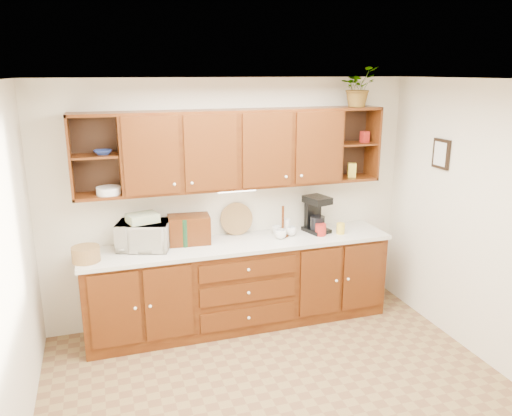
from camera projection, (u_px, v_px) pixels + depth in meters
floor at (288, 403)px, 4.13m from camera, size 4.00×4.00×0.00m
ceiling at (295, 80)px, 3.44m from camera, size 4.00×4.00×0.00m
back_wall at (231, 201)px, 5.39m from camera, size 4.00×0.00×4.00m
left_wall at (1, 290)px, 3.20m from camera, size 0.00×3.50×3.50m
right_wall at (503, 231)px, 4.38m from camera, size 0.00×3.50×3.50m
base_cabinets at (240, 285)px, 5.34m from camera, size 3.20×0.60×0.90m
countertop at (240, 243)px, 5.21m from camera, size 3.24×0.64×0.04m
upper_cabinets at (236, 149)px, 5.09m from camera, size 3.20×0.33×0.80m
undercabinet_light at (237, 190)px, 5.15m from camera, size 0.40×0.05×0.02m
framed_picture at (441, 154)px, 5.05m from camera, size 0.03×0.24×0.30m
wicker_basket at (86, 254)px, 4.65m from camera, size 0.33×0.33×0.14m
microwave at (144, 236)px, 4.96m from camera, size 0.58×0.48×0.28m
towel_stack at (143, 218)px, 4.91m from camera, size 0.33×0.28×0.09m
wine_bottle at (185, 233)px, 5.02m from camera, size 0.08×0.08×0.29m
woven_tray at (237, 233)px, 5.44m from camera, size 0.36×0.12×0.35m
bread_box at (189, 229)px, 5.13m from camera, size 0.44×0.29×0.29m
mug_tree at (283, 231)px, 5.37m from camera, size 0.28×0.29×0.34m
canister_red at (321, 230)px, 5.39m from camera, size 0.14×0.14×0.13m
canister_white at (287, 227)px, 5.41m from camera, size 0.10×0.10×0.17m
canister_yellow at (341, 228)px, 5.45m from camera, size 0.12×0.12×0.12m
coffee_maker at (316, 214)px, 5.50m from camera, size 0.28×0.32×0.40m
bowl_stack at (103, 152)px, 4.70m from camera, size 0.17×0.17×0.04m
plate_stack at (109, 191)px, 4.77m from camera, size 0.28×0.28×0.07m
pantry_box_yellow at (352, 170)px, 5.54m from camera, size 0.10×0.09×0.16m
pantry_box_red at (365, 137)px, 5.49m from camera, size 0.09×0.08×0.12m
potted_plant at (358, 87)px, 5.26m from camera, size 0.47×0.44×0.42m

